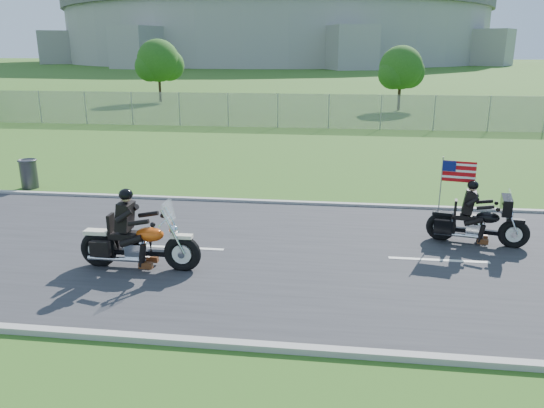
# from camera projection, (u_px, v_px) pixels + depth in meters

# --- Properties ---
(ground) EXTENTS (420.00, 420.00, 0.00)m
(ground) POSITION_uv_depth(u_px,v_px,m) (262.00, 253.00, 12.32)
(ground) COLOR #33541A
(ground) RESTS_ON ground
(road) EXTENTS (120.00, 8.00, 0.04)m
(road) POSITION_uv_depth(u_px,v_px,m) (262.00, 252.00, 12.32)
(road) COLOR #28282B
(road) RESTS_ON ground
(curb_north) EXTENTS (120.00, 0.18, 0.12)m
(curb_north) POSITION_uv_depth(u_px,v_px,m) (281.00, 203.00, 16.16)
(curb_north) COLOR #9E9B93
(curb_north) RESTS_ON ground
(curb_south) EXTENTS (120.00, 0.18, 0.12)m
(curb_south) POSITION_uv_depth(u_px,v_px,m) (224.00, 344.00, 8.46)
(curb_south) COLOR #9E9B93
(curb_south) RESTS_ON ground
(fence) EXTENTS (60.00, 0.03, 2.00)m
(fence) POSITION_uv_depth(u_px,v_px,m) (228.00, 110.00, 31.67)
(fence) COLOR gray
(fence) RESTS_ON ground
(stadium) EXTENTS (140.40, 140.40, 29.20)m
(stadium) POSITION_uv_depth(u_px,v_px,m) (277.00, 12.00, 171.98)
(stadium) COLOR #A3A099
(stadium) RESTS_ON ground
(tree_fence_near) EXTENTS (3.52, 3.28, 4.75)m
(tree_fence_near) POSITION_uv_depth(u_px,v_px,m) (401.00, 70.00, 39.29)
(tree_fence_near) COLOR #382316
(tree_fence_near) RESTS_ON ground
(tree_fence_mid) EXTENTS (3.96, 3.69, 5.30)m
(tree_fence_mid) POSITION_uv_depth(u_px,v_px,m) (159.00, 63.00, 45.47)
(tree_fence_mid) COLOR #382316
(tree_fence_mid) RESTS_ON ground
(motorcycle_lead) EXTENTS (2.68, 0.62, 1.81)m
(motorcycle_lead) POSITION_uv_depth(u_px,v_px,m) (138.00, 244.00, 11.29)
(motorcycle_lead) COLOR black
(motorcycle_lead) RESTS_ON ground
(motorcycle_follow) EXTENTS (2.35, 0.96, 1.98)m
(motorcycle_follow) POSITION_uv_depth(u_px,v_px,m) (477.00, 223.00, 12.71)
(motorcycle_follow) COLOR black
(motorcycle_follow) RESTS_ON ground
(trash_can) EXTENTS (0.61, 0.61, 0.95)m
(trash_can) POSITION_uv_depth(u_px,v_px,m) (29.00, 174.00, 17.90)
(trash_can) COLOR #37383C
(trash_can) RESTS_ON ground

